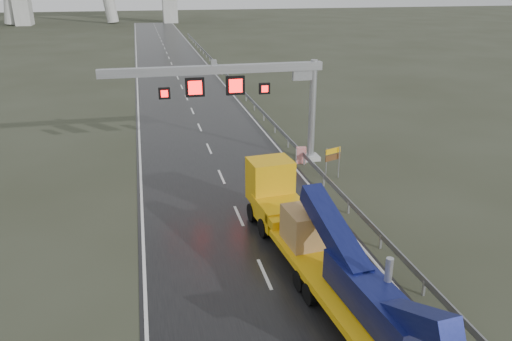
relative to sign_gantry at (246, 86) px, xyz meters
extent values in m
plane|color=#2F3223|center=(-2.10, -17.99, -5.61)|extent=(400.00, 400.00, 0.00)
cube|color=black|center=(-2.10, 22.01, -5.60)|extent=(11.00, 200.00, 0.02)
cube|color=#ACADA8|center=(4.80, 0.01, -5.46)|extent=(1.20, 1.20, 0.30)
cylinder|color=#919399|center=(4.80, 0.01, -2.01)|extent=(0.48, 0.48, 7.20)
cube|color=#919399|center=(-2.10, 0.01, 1.19)|extent=(14.80, 0.55, 0.55)
cube|color=#919399|center=(4.00, 0.01, 0.69)|extent=(1.40, 0.35, 0.90)
cube|color=#919399|center=(-2.10, 0.01, 1.64)|extent=(0.35, 0.35, 0.35)
cube|color=black|center=(-3.40, -0.04, 0.09)|extent=(1.25, 0.25, 1.25)
cube|color=#FF0C0C|center=(-3.40, -0.18, 0.09)|extent=(0.90, 0.02, 0.90)
cube|color=black|center=(-0.70, -0.04, 0.09)|extent=(1.25, 0.25, 1.25)
cube|color=#FF0C0C|center=(-0.70, -0.18, 0.09)|extent=(0.90, 0.02, 0.90)
cube|color=black|center=(-5.40, -0.04, -0.21)|extent=(0.75, 0.25, 0.75)
cube|color=#FF0C0C|center=(-5.40, -0.18, -0.21)|extent=(0.54, 0.02, 0.54)
cube|color=black|center=(1.30, -0.04, -0.21)|extent=(0.75, 0.25, 0.75)
cube|color=#FF0C0C|center=(1.30, -0.18, -0.21)|extent=(0.54, 0.02, 0.54)
cube|color=#E0A60C|center=(0.50, -18.15, -4.66)|extent=(3.72, 12.87, 0.32)
cube|color=#E0A60C|center=(-0.14, -11.47, -4.30)|extent=(2.45, 1.31, 0.45)
cube|color=#E0A60C|center=(-0.27, -10.03, -4.52)|extent=(2.60, 2.93, 1.09)
cube|color=#E0A60C|center=(-0.43, -8.40, -3.44)|extent=(2.43, 2.02, 2.36)
cube|color=black|center=(-0.51, -7.48, -3.17)|extent=(2.08, 0.24, 1.09)
cube|color=#111751|center=(0.58, -19.05, -3.80)|extent=(1.78, 5.53, 1.27)
cube|color=#111751|center=(0.28, -15.89, -2.71)|extent=(1.37, 5.06, 2.32)
cube|color=#111751|center=(0.80, -21.31, -2.98)|extent=(1.15, 3.65, 2.19)
cylinder|color=#919399|center=(1.12, -19.00, -2.98)|extent=(0.30, 0.30, 1.45)
cube|color=#B17D50|center=(0.05, -13.46, -3.69)|extent=(2.17, 2.17, 1.63)
cylinder|color=black|center=(0.28, -15.89, -5.16)|extent=(2.70, 1.15, 0.91)
cylinder|color=black|center=(-0.41, -8.58, -5.11)|extent=(2.53, 1.22, 1.00)
cylinder|color=#919399|center=(4.55, -3.83, -4.55)|extent=(0.07, 0.07, 2.13)
cylinder|color=#919399|center=(5.44, -3.83, -4.55)|extent=(0.07, 0.07, 2.13)
cube|color=#F8B40D|center=(5.00, -3.83, -3.70)|extent=(1.19, 0.49, 0.36)
cube|color=brown|center=(5.00, -3.83, -4.14)|extent=(1.19, 0.49, 0.40)
cube|color=red|center=(3.90, -0.56, -5.03)|extent=(0.74, 0.48, 1.17)
camera|label=1|loc=(-6.76, -32.55, 6.82)|focal=35.00mm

